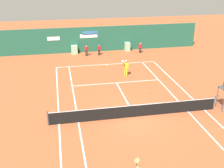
{
  "coord_description": "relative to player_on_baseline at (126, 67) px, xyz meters",
  "views": [
    {
      "loc": [
        -5.02,
        -17.11,
        9.92
      ],
      "look_at": [
        -0.82,
        4.33,
        0.8
      ],
      "focal_mm": 45.97,
      "sensor_mm": 36.0,
      "label": 1
    }
  ],
  "objects": [
    {
      "name": "sponsor_back_wall",
      "position": [
        -1.24,
        9.02,
        0.52
      ],
      "size": [
        25.0,
        1.02,
        3.03
      ],
      "color": "#1E5642",
      "rests_on": "ground_plane"
    },
    {
      "name": "ball_kid_centre_post",
      "position": [
        -2.97,
        7.27,
        -0.21
      ],
      "size": [
        0.43,
        0.19,
        1.28
      ],
      "rotation": [
        0.0,
        0.0,
        3.26
      ],
      "color": "black",
      "rests_on": "ground_plane"
    },
    {
      "name": "ground_plane",
      "position": [
        -1.23,
        -7.38,
        -0.95
      ],
      "size": [
        80.0,
        80.0,
        0.01
      ],
      "color": "#A8512D"
    },
    {
      "name": "tennis_ball_by_sideline",
      "position": [
        0.82,
        -3.85,
        -0.91
      ],
      "size": [
        0.07,
        0.07,
        0.07
      ],
      "primitive_type": "sphere",
      "color": "#CCE033",
      "rests_on": "ground_plane"
    },
    {
      "name": "tennis_ball_near_service_line",
      "position": [
        -2.79,
        2.72,
        -0.91
      ],
      "size": [
        0.07,
        0.07,
        0.07
      ],
      "primitive_type": "sphere",
      "color": "#CCE033",
      "rests_on": "ground_plane"
    },
    {
      "name": "tennis_net",
      "position": [
        -1.23,
        -7.95,
        -0.44
      ],
      "size": [
        12.1,
        0.1,
        1.07
      ],
      "color": "#4C4C51",
      "rests_on": "ground_plane"
    },
    {
      "name": "ball_kid_right_post",
      "position": [
        -1.47,
        7.27,
        -0.23
      ],
      "size": [
        0.41,
        0.2,
        1.24
      ],
      "rotation": [
        0.0,
        0.0,
        3.29
      ],
      "color": "black",
      "rests_on": "ground_plane"
    },
    {
      "name": "player_on_baseline",
      "position": [
        0.0,
        0.0,
        0.0
      ],
      "size": [
        0.8,
        0.63,
        1.8
      ],
      "rotation": [
        0.0,
        0.0,
        2.72
      ],
      "color": "yellow",
      "rests_on": "ground_plane"
    },
    {
      "name": "ball_kid_left_post",
      "position": [
        3.56,
        7.27,
        -0.24
      ],
      "size": [
        0.41,
        0.21,
        1.24
      ],
      "rotation": [
        0.0,
        0.0,
        2.95
      ],
      "color": "black",
      "rests_on": "ground_plane"
    }
  ]
}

